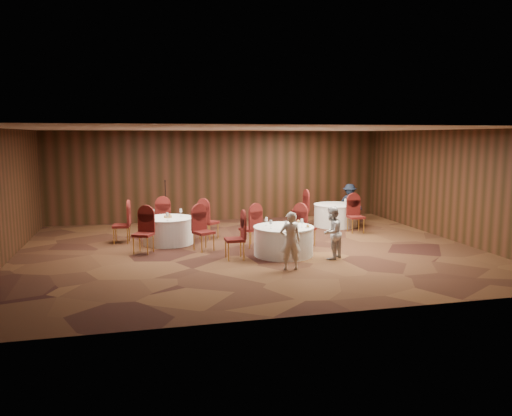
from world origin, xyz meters
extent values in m
plane|color=black|center=(0.00, 0.00, 0.00)|extent=(12.00, 12.00, 0.00)
plane|color=silver|center=(0.00, 0.00, 3.20)|extent=(12.00, 12.00, 0.00)
plane|color=black|center=(0.00, 5.00, 1.60)|extent=(12.00, 0.00, 12.00)
plane|color=black|center=(0.00, -5.00, 1.60)|extent=(12.00, 0.00, 12.00)
plane|color=black|center=(-6.00, 0.00, 1.60)|extent=(0.00, 10.00, 10.00)
plane|color=black|center=(6.00, 0.00, 1.60)|extent=(0.00, 10.00, 10.00)
cylinder|color=silver|center=(0.70, -0.74, 0.36)|extent=(1.51, 1.51, 0.72)
cylinder|color=silver|center=(0.70, -0.74, 0.72)|extent=(1.54, 1.54, 0.03)
cylinder|color=silver|center=(-2.07, 1.35, 0.36)|extent=(1.41, 1.41, 0.72)
cylinder|color=silver|center=(-2.07, 1.35, 0.72)|extent=(1.43, 1.43, 0.03)
cylinder|color=silver|center=(3.61, 2.84, 0.36)|extent=(1.45, 1.45, 0.72)
cylinder|color=silver|center=(3.61, 2.84, 0.72)|extent=(1.48, 1.48, 0.03)
cylinder|color=silver|center=(0.30, -0.50, 0.74)|extent=(0.06, 0.06, 0.01)
cylinder|color=silver|center=(0.30, -0.50, 0.80)|extent=(0.01, 0.01, 0.11)
cone|color=silver|center=(0.30, -0.50, 0.91)|extent=(0.08, 0.08, 0.10)
cylinder|color=silver|center=(0.30, -0.94, 0.74)|extent=(0.06, 0.06, 0.01)
cylinder|color=silver|center=(0.30, -0.94, 0.80)|extent=(0.01, 0.01, 0.11)
cone|color=silver|center=(0.30, -0.94, 0.91)|extent=(0.08, 0.08, 0.10)
cylinder|color=silver|center=(1.00, -0.41, 0.74)|extent=(0.06, 0.06, 0.01)
cylinder|color=silver|center=(1.00, -0.41, 0.80)|extent=(0.01, 0.01, 0.11)
cone|color=silver|center=(1.00, -0.41, 0.91)|extent=(0.08, 0.08, 0.10)
cylinder|color=silver|center=(1.11, -0.94, 0.74)|extent=(0.06, 0.06, 0.01)
cylinder|color=silver|center=(1.11, -0.94, 0.80)|extent=(0.01, 0.01, 0.11)
cone|color=silver|center=(1.11, -0.94, 0.91)|extent=(0.08, 0.08, 0.10)
cylinder|color=silver|center=(0.63, -1.17, 0.74)|extent=(0.06, 0.06, 0.01)
cylinder|color=silver|center=(0.63, -1.17, 0.80)|extent=(0.01, 0.01, 0.11)
cone|color=silver|center=(0.63, -1.17, 0.91)|extent=(0.08, 0.08, 0.10)
cylinder|color=white|center=(0.73, -1.29, 0.75)|extent=(0.15, 0.15, 0.01)
sphere|color=#9E6B33|center=(0.73, -1.29, 0.79)|extent=(0.08, 0.08, 0.08)
cylinder|color=white|center=(1.24, -1.05, 0.75)|extent=(0.15, 0.15, 0.01)
sphere|color=#9E6B33|center=(1.24, -1.05, 0.79)|extent=(0.08, 0.08, 0.08)
cylinder|color=white|center=(1.22, -0.33, 0.75)|extent=(0.15, 0.15, 0.01)
sphere|color=#9E6B33|center=(1.22, -0.33, 0.79)|extent=(0.08, 0.08, 0.08)
cylinder|color=silver|center=(-1.69, 1.54, 0.74)|extent=(0.06, 0.06, 0.01)
cylinder|color=silver|center=(-1.69, 1.54, 0.80)|extent=(0.01, 0.01, 0.11)
cone|color=silver|center=(-1.69, 1.54, 0.91)|extent=(0.08, 0.08, 0.10)
cylinder|color=silver|center=(-2.46, 1.62, 0.74)|extent=(0.06, 0.06, 0.01)
cylinder|color=silver|center=(-2.46, 1.62, 0.80)|extent=(0.01, 0.01, 0.11)
cone|color=silver|center=(-2.46, 1.62, 0.91)|extent=(0.08, 0.08, 0.10)
cylinder|color=silver|center=(-2.12, 0.88, 0.74)|extent=(0.06, 0.06, 0.01)
cylinder|color=silver|center=(-2.12, 0.88, 0.80)|extent=(0.01, 0.01, 0.11)
cone|color=silver|center=(-2.12, 0.88, 0.91)|extent=(0.08, 0.08, 0.10)
cylinder|color=olive|center=(-2.07, 1.35, 0.77)|extent=(0.22, 0.22, 0.06)
sphere|color=#9E6B33|center=(-2.10, 1.37, 0.83)|extent=(0.07, 0.07, 0.07)
sphere|color=#9E6B33|center=(-2.03, 1.33, 0.83)|extent=(0.07, 0.07, 0.07)
cylinder|color=silver|center=(3.83, 2.57, 0.74)|extent=(0.06, 0.06, 0.01)
cylinder|color=silver|center=(3.83, 2.57, 0.80)|extent=(0.01, 0.01, 0.11)
cone|color=silver|center=(3.83, 2.57, 0.91)|extent=(0.08, 0.08, 0.10)
cylinder|color=black|center=(-1.97, 4.07, 0.01)|extent=(0.24, 0.24, 0.02)
cylinder|color=black|center=(-1.97, 4.07, 0.79)|extent=(0.02, 0.02, 1.55)
cylinder|color=black|center=(-1.97, 4.12, 1.54)|extent=(0.04, 0.12, 0.04)
imported|color=silver|center=(0.44, -2.13, 0.67)|extent=(0.52, 0.37, 1.34)
imported|color=silver|center=(1.73, -1.40, 0.66)|extent=(0.81, 0.79, 1.31)
imported|color=black|center=(4.42, 3.55, 0.67)|extent=(1.00, 0.84, 1.34)
camera|label=1|loc=(-2.91, -12.67, 3.02)|focal=35.00mm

